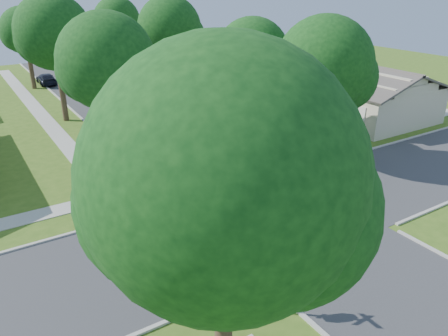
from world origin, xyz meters
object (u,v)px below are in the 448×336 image
at_px(stop_sign_sw, 259,261).
at_px(tree_w_near, 108,66).
at_px(stop_sign_ne, 292,131).
at_px(tree_ne_corner, 324,70).
at_px(tree_e_near, 252,59).
at_px(tree_sw_corner, 226,190).
at_px(car_driveway, 299,142).
at_px(tree_e_mid, 170,32).
at_px(tree_w_far, 25,33).
at_px(tree_w_mid, 55,36).
at_px(house_ne_near, 346,94).
at_px(tree_e_far, 118,23).
at_px(car_curb_east, 134,99).
at_px(car_curb_west, 46,79).
at_px(house_ne_far, 230,62).

height_order(stop_sign_sw, tree_w_near, tree_w_near).
relative_size(stop_sign_ne, tree_ne_corner, 0.34).
xyz_separation_m(tree_e_near, tree_ne_corner, (1.61, -4.80, -0.05)).
height_order(tree_sw_corner, car_driveway, tree_sw_corner).
relative_size(tree_e_mid, tree_ne_corner, 1.06).
distance_m(stop_sign_ne, tree_sw_corner, 17.38).
xyz_separation_m(tree_e_mid, tree_w_far, (-9.41, 13.00, -0.75)).
bearing_deg(tree_w_far, tree_w_mid, -89.95).
distance_m(stop_sign_sw, tree_w_mid, 26.09).
relative_size(stop_sign_sw, house_ne_near, 0.22).
bearing_deg(tree_sw_corner, tree_w_mid, 84.30).
height_order(tree_e_far, house_ne_near, tree_e_far).
height_order(tree_e_mid, tree_w_mid, tree_w_mid).
distance_m(car_curb_east, car_curb_west, 14.65).
relative_size(stop_sign_ne, house_ne_near, 0.22).
relative_size(tree_w_far, car_curb_east, 1.66).
height_order(stop_sign_ne, car_driveway, stop_sign_ne).
xyz_separation_m(stop_sign_ne, tree_w_near, (-9.34, 4.31, 4.08)).
distance_m(tree_e_mid, tree_sw_corner, 30.54).
distance_m(tree_e_mid, tree_ne_corner, 16.89).
relative_size(stop_sign_sw, tree_e_mid, 0.32).
bearing_deg(stop_sign_ne, tree_w_far, 107.70).
relative_size(tree_e_mid, house_ne_near, 0.68).
xyz_separation_m(house_ne_far, car_curb_east, (-14.79, -7.67, -0.69)).
xyz_separation_m(house_ne_far, car_curb_west, (-19.19, 6.30, -0.94)).
xyz_separation_m(tree_ne_corner, house_ne_near, (9.63, 6.79, -4.08)).
height_order(tree_e_mid, tree_w_near, tree_e_mid).
bearing_deg(tree_e_mid, tree_e_near, -90.03).
height_order(tree_e_mid, tree_sw_corner, tree_sw_corner).
height_order(tree_e_far, tree_w_far, tree_e_far).
bearing_deg(car_driveway, stop_sign_ne, 104.10).
distance_m(tree_w_far, tree_ne_corner, 31.77).
bearing_deg(car_curb_east, tree_w_near, -119.44).
bearing_deg(house_ne_far, stop_sign_ne, -114.93).
relative_size(tree_e_near, tree_w_near, 0.92).
relative_size(tree_e_far, car_curb_east, 1.81).
relative_size(house_ne_near, car_driveway, 2.72).
distance_m(stop_sign_sw, tree_e_far, 40.04).
bearing_deg(tree_e_far, tree_sw_corner, -106.56).
bearing_deg(tree_sw_corner, stop_sign_ne, 43.94).
relative_size(stop_sign_ne, tree_sw_corner, 0.31).
bearing_deg(tree_w_near, tree_ne_corner, -23.56).
bearing_deg(tree_w_mid, tree_w_far, 90.05).
distance_m(tree_e_mid, car_driveway, 16.48).
xyz_separation_m(tree_e_near, tree_w_mid, (-9.39, 12.00, 0.85)).
bearing_deg(tree_ne_corner, stop_sign_sw, -141.16).
bearing_deg(car_curb_west, stop_sign_sw, 88.35).
height_order(stop_sign_ne, tree_sw_corner, tree_sw_corner).
distance_m(house_ne_far, car_curb_east, 16.67).
bearing_deg(stop_sign_sw, tree_e_mid, 69.80).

